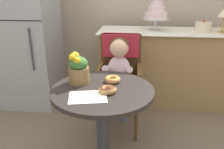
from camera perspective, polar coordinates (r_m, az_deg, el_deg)
cafe_table at (r=1.70m, az=-2.28°, el=-10.03°), size 0.72×0.72×0.72m
wicker_chair at (r=2.26m, az=1.99°, el=1.79°), size 0.42×0.45×0.95m
seated_child at (r=2.10m, az=1.67°, el=1.37°), size 0.27×0.32×0.73m
paper_napkin at (r=1.48m, az=-6.04°, el=-5.58°), size 0.28×0.23×0.00m
donut_front at (r=1.70m, az=0.13°, el=-1.18°), size 0.12×0.12×0.04m
donut_mid at (r=1.53m, az=-1.08°, el=-3.70°), size 0.12×0.12×0.04m
flower_vase at (r=1.67m, az=-8.32°, el=1.46°), size 0.15×0.15×0.23m
display_counter at (r=2.91m, az=12.45°, el=1.90°), size 1.56×0.62×0.90m
tiered_cake_stand at (r=2.76m, az=10.94°, el=14.75°), size 0.30×0.30×0.33m
round_layer_cake at (r=2.85m, az=21.74°, el=10.96°), size 0.18×0.18×0.13m
refrigerator at (r=2.89m, az=-20.22°, el=9.13°), size 0.64×0.63×1.70m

